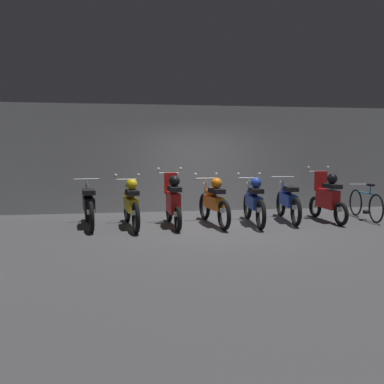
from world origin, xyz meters
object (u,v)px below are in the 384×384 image
object	(u,v)px
motorbike_slot_1	(131,204)
bicycle	(365,204)
motorbike_slot_0	(89,205)
motorbike_slot_5	(288,201)
motorbike_slot_6	(327,197)
motorbike_slot_4	(254,201)
motorbike_slot_3	(213,202)
motorbike_slot_2	(173,201)

from	to	relation	value
motorbike_slot_1	bicycle	distance (m)	5.68
motorbike_slot_0	bicycle	distance (m)	6.60
motorbike_slot_5	bicycle	xyz separation A→B (m)	(1.98, -0.04, -0.13)
motorbike_slot_5	motorbike_slot_6	xyz separation A→B (m)	(0.92, -0.15, 0.08)
motorbike_slot_4	bicycle	bearing A→B (deg)	4.37
motorbike_slot_5	motorbike_slot_3	bearing A→B (deg)	-173.62
motorbike_slot_2	motorbike_slot_0	bearing A→B (deg)	173.03
motorbike_slot_2	motorbike_slot_3	size ratio (longest dim) A/B	0.87
motorbike_slot_3	motorbike_slot_6	bearing A→B (deg)	1.15
motorbike_slot_0	motorbike_slot_1	size ratio (longest dim) A/B	1.00
motorbike_slot_0	bicycle	world-z (taller)	motorbike_slot_0
motorbike_slot_1	motorbike_slot_4	size ratio (longest dim) A/B	0.99
motorbike_slot_1	bicycle	world-z (taller)	motorbike_slot_1
motorbike_slot_0	motorbike_slot_3	size ratio (longest dim) A/B	1.00
motorbike_slot_1	motorbike_slot_4	world-z (taller)	same
motorbike_slot_1	motorbike_slot_2	world-z (taller)	motorbike_slot_2
motorbike_slot_6	motorbike_slot_5	bearing A→B (deg)	170.66
motorbike_slot_2	motorbike_slot_6	size ratio (longest dim) A/B	1.00
motorbike_slot_1	bicycle	bearing A→B (deg)	2.14
motorbike_slot_3	bicycle	size ratio (longest dim) A/B	1.13
motorbike_slot_4	bicycle	xyz separation A→B (m)	(2.91, 0.22, -0.17)
motorbike_slot_0	motorbike_slot_1	distance (m)	0.95
motorbike_slot_1	motorbike_slot_2	size ratio (longest dim) A/B	1.15
motorbike_slot_0	motorbike_slot_4	size ratio (longest dim) A/B	0.99
motorbike_slot_1	motorbike_slot_5	world-z (taller)	motorbike_slot_1
motorbike_slot_0	motorbike_slot_6	bearing A→B (deg)	-1.30
motorbike_slot_4	motorbike_slot_5	xyz separation A→B (m)	(0.92, 0.26, -0.04)
motorbike_slot_2	motorbike_slot_3	world-z (taller)	motorbike_slot_2
motorbike_slot_1	motorbike_slot_3	xyz separation A→B (m)	(1.84, 0.05, 0.00)
motorbike_slot_0	motorbike_slot_2	xyz separation A→B (m)	(1.85, -0.23, 0.08)
motorbike_slot_2	motorbike_slot_3	distance (m)	0.92
motorbike_slot_3	motorbike_slot_6	xyz separation A→B (m)	(2.77, 0.06, 0.04)
motorbike_slot_2	bicycle	bearing A→B (deg)	2.53
motorbike_slot_5	bicycle	size ratio (longest dim) A/B	1.13
motorbike_slot_2	motorbike_slot_4	distance (m)	1.85
motorbike_slot_3	motorbike_slot_5	size ratio (longest dim) A/B	1.00
motorbike_slot_6	bicycle	size ratio (longest dim) A/B	0.98
motorbike_slot_2	motorbike_slot_3	bearing A→B (deg)	2.76
motorbike_slot_2	motorbike_slot_5	bearing A→B (deg)	5.18
motorbike_slot_2	motorbike_slot_5	size ratio (longest dim) A/B	0.86
motorbike_slot_2	bicycle	size ratio (longest dim) A/B	0.98
motorbike_slot_6	motorbike_slot_0	bearing A→B (deg)	178.70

